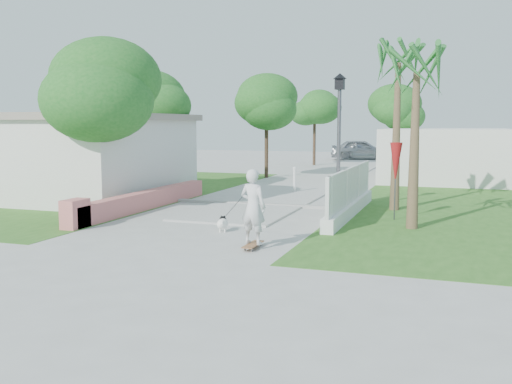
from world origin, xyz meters
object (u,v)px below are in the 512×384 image
at_px(skateboarder, 237,208).
at_px(dog, 223,223).
at_px(street_lamp, 339,137).
at_px(bollard, 294,179).
at_px(patio_umbrella, 396,163).
at_px(parked_car, 362,150).

distance_m(skateboarder, dog, 1.32).
distance_m(street_lamp, skateboarder, 5.73).
height_order(street_lamp, bollard, street_lamp).
height_order(bollard, dog, bollard).
height_order(patio_umbrella, dog, patio_umbrella).
xyz_separation_m(skateboarder, parked_car, (-2.02, 32.53, 0.03)).
bearing_deg(bollard, dog, -86.91).
height_order(street_lamp, dog, street_lamp).
bearing_deg(street_lamp, patio_umbrella, -27.76).
xyz_separation_m(bollard, patio_umbrella, (4.60, -5.50, 1.10)).
distance_m(patio_umbrella, skateboarder, 5.53).
bearing_deg(street_lamp, bollard, 120.96).
height_order(street_lamp, parked_car, street_lamp).
relative_size(bollard, patio_umbrella, 0.47).
distance_m(patio_umbrella, parked_car, 28.75).
bearing_deg(bollard, patio_umbrella, -50.09).
bearing_deg(bollard, skateboarder, -82.74).
height_order(bollard, patio_umbrella, patio_umbrella).
bearing_deg(patio_umbrella, bollard, 129.91).
bearing_deg(patio_umbrella, parked_car, 100.77).
xyz_separation_m(bollard, parked_car, (-0.77, 22.73, 0.23)).
xyz_separation_m(street_lamp, patio_umbrella, (1.90, -1.00, -0.74)).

